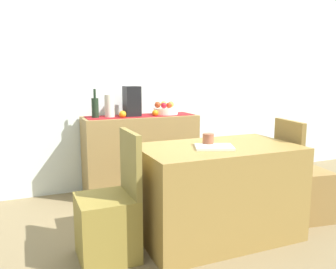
{
  "coord_description": "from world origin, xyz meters",
  "views": [
    {
      "loc": [
        -1.32,
        -2.66,
        1.28
      ],
      "look_at": [
        -0.05,
        0.38,
        0.72
      ],
      "focal_mm": 37.21,
      "sensor_mm": 36.0,
      "label": 1
    }
  ],
  "objects_px": {
    "chair_near_window": "(109,222)",
    "chair_by_corner": "(302,190)",
    "coffee_maker": "(132,101)",
    "ceramic_vase": "(110,106)",
    "sideboard_console": "(141,154)",
    "open_book": "(214,147)",
    "fruit_bowl": "(166,111)",
    "coffee_cup": "(208,140)",
    "wine_bottle": "(95,107)",
    "dining_table": "(217,191)"
  },
  "relations": [
    {
      "from": "chair_near_window",
      "to": "chair_by_corner",
      "type": "relative_size",
      "value": 1.0
    },
    {
      "from": "coffee_maker",
      "to": "ceramic_vase",
      "type": "xyz_separation_m",
      "value": [
        -0.24,
        0.0,
        -0.04
      ]
    },
    {
      "from": "sideboard_console",
      "to": "chair_by_corner",
      "type": "relative_size",
      "value": 1.38
    },
    {
      "from": "ceramic_vase",
      "to": "open_book",
      "type": "xyz_separation_m",
      "value": [
        0.47,
        -1.36,
        -0.21
      ]
    },
    {
      "from": "fruit_bowl",
      "to": "coffee_cup",
      "type": "xyz_separation_m",
      "value": [
        -0.16,
        -1.26,
        -0.1
      ]
    },
    {
      "from": "coffee_maker",
      "to": "chair_by_corner",
      "type": "distance_m",
      "value": 1.9
    },
    {
      "from": "coffee_maker",
      "to": "sideboard_console",
      "type": "bearing_deg",
      "value": 0.0
    },
    {
      "from": "ceramic_vase",
      "to": "coffee_cup",
      "type": "xyz_separation_m",
      "value": [
        0.47,
        -1.26,
        -0.17
      ]
    },
    {
      "from": "sideboard_console",
      "to": "chair_near_window",
      "type": "bearing_deg",
      "value": -117.23
    },
    {
      "from": "wine_bottle",
      "to": "open_book",
      "type": "bearing_deg",
      "value": -65.45
    },
    {
      "from": "dining_table",
      "to": "wine_bottle",
      "type": "bearing_deg",
      "value": 118.25
    },
    {
      "from": "fruit_bowl",
      "to": "open_book",
      "type": "height_order",
      "value": "fruit_bowl"
    },
    {
      "from": "open_book",
      "to": "coffee_cup",
      "type": "distance_m",
      "value": 0.11
    },
    {
      "from": "coffee_cup",
      "to": "chair_by_corner",
      "type": "relative_size",
      "value": 0.11
    },
    {
      "from": "fruit_bowl",
      "to": "ceramic_vase",
      "type": "xyz_separation_m",
      "value": [
        -0.63,
        0.0,
        0.08
      ]
    },
    {
      "from": "open_book",
      "to": "fruit_bowl",
      "type": "bearing_deg",
      "value": 105.34
    },
    {
      "from": "coffee_cup",
      "to": "sideboard_console",
      "type": "bearing_deg",
      "value": 96.15
    },
    {
      "from": "coffee_cup",
      "to": "chair_near_window",
      "type": "relative_size",
      "value": 0.11
    },
    {
      "from": "dining_table",
      "to": "ceramic_vase",
      "type": "bearing_deg",
      "value": 112.82
    },
    {
      "from": "fruit_bowl",
      "to": "chair_by_corner",
      "type": "relative_size",
      "value": 0.3
    },
    {
      "from": "fruit_bowl",
      "to": "chair_near_window",
      "type": "relative_size",
      "value": 0.3
    },
    {
      "from": "ceramic_vase",
      "to": "chair_near_window",
      "type": "height_order",
      "value": "ceramic_vase"
    },
    {
      "from": "dining_table",
      "to": "coffee_cup",
      "type": "xyz_separation_m",
      "value": [
        -0.07,
        0.04,
        0.42
      ]
    },
    {
      "from": "wine_bottle",
      "to": "chair_by_corner",
      "type": "relative_size",
      "value": 0.33
    },
    {
      "from": "coffee_maker",
      "to": "coffee_cup",
      "type": "xyz_separation_m",
      "value": [
        0.23,
        -1.26,
        -0.22
      ]
    },
    {
      "from": "ceramic_vase",
      "to": "coffee_cup",
      "type": "distance_m",
      "value": 1.36
    },
    {
      "from": "chair_near_window",
      "to": "coffee_maker",
      "type": "bearing_deg",
      "value": 66.15
    },
    {
      "from": "coffee_maker",
      "to": "coffee_cup",
      "type": "bearing_deg",
      "value": -79.66
    },
    {
      "from": "fruit_bowl",
      "to": "wine_bottle",
      "type": "xyz_separation_m",
      "value": [
        -0.78,
        0.0,
        0.07
      ]
    },
    {
      "from": "chair_by_corner",
      "to": "coffee_maker",
      "type": "bearing_deg",
      "value": 132.33
    },
    {
      "from": "coffee_cup",
      "to": "fruit_bowl",
      "type": "bearing_deg",
      "value": 82.7
    },
    {
      "from": "fruit_bowl",
      "to": "coffee_maker",
      "type": "bearing_deg",
      "value": 180.0
    },
    {
      "from": "coffee_maker",
      "to": "dining_table",
      "type": "height_order",
      "value": "coffee_maker"
    },
    {
      "from": "wine_bottle",
      "to": "chair_near_window",
      "type": "height_order",
      "value": "wine_bottle"
    },
    {
      "from": "wine_bottle",
      "to": "open_book",
      "type": "height_order",
      "value": "wine_bottle"
    },
    {
      "from": "open_book",
      "to": "chair_by_corner",
      "type": "xyz_separation_m",
      "value": [
        0.95,
        0.06,
        -0.48
      ]
    },
    {
      "from": "fruit_bowl",
      "to": "coffee_maker",
      "type": "distance_m",
      "value": 0.41
    },
    {
      "from": "chair_near_window",
      "to": "fruit_bowl",
      "type": "bearing_deg",
      "value": 53.35
    },
    {
      "from": "coffee_maker",
      "to": "ceramic_vase",
      "type": "relative_size",
      "value": 1.34
    },
    {
      "from": "coffee_maker",
      "to": "dining_table",
      "type": "distance_m",
      "value": 1.47
    },
    {
      "from": "open_book",
      "to": "sideboard_console",
      "type": "bearing_deg",
      "value": 117.83
    },
    {
      "from": "coffee_maker",
      "to": "fruit_bowl",
      "type": "bearing_deg",
      "value": 0.0
    },
    {
      "from": "fruit_bowl",
      "to": "open_book",
      "type": "relative_size",
      "value": 0.96
    },
    {
      "from": "ceramic_vase",
      "to": "coffee_cup",
      "type": "height_order",
      "value": "ceramic_vase"
    },
    {
      "from": "wine_bottle",
      "to": "coffee_maker",
      "type": "bearing_deg",
      "value": 0.0
    },
    {
      "from": "dining_table",
      "to": "coffee_cup",
      "type": "height_order",
      "value": "coffee_cup"
    },
    {
      "from": "sideboard_console",
      "to": "chair_near_window",
      "type": "relative_size",
      "value": 1.38
    },
    {
      "from": "ceramic_vase",
      "to": "fruit_bowl",
      "type": "bearing_deg",
      "value": 0.0
    },
    {
      "from": "dining_table",
      "to": "open_book",
      "type": "height_order",
      "value": "open_book"
    },
    {
      "from": "wine_bottle",
      "to": "coffee_maker",
      "type": "height_order",
      "value": "coffee_maker"
    }
  ]
}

